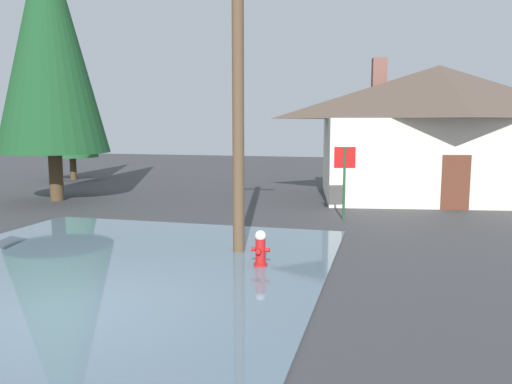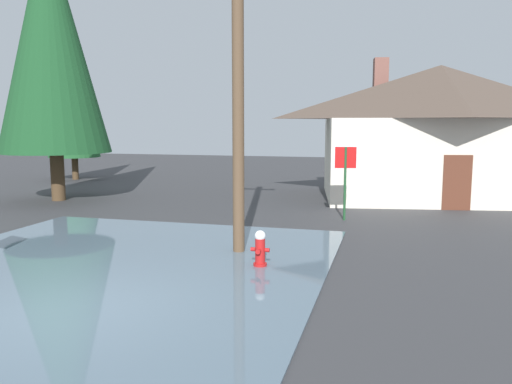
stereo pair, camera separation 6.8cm
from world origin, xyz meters
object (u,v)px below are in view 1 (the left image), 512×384
stop_sign_far (345,168)px  pine_tree_mid_left (70,105)px  utility_pole (238,67)px  pine_tree_tall_left (49,39)px  fire_hydrant (260,249)px  house (436,130)px

stop_sign_far → pine_tree_mid_left: bearing=152.1°
utility_pole → stop_sign_far: (2.10, 4.89, -2.71)m
stop_sign_far → pine_tree_tall_left: size_ratio=0.22×
utility_pole → stop_sign_far: size_ratio=3.54×
fire_hydrant → house: (4.53, 11.91, 2.44)m
pine_tree_tall_left → pine_tree_mid_left: (-3.96, 6.95, -2.27)m
house → pine_tree_mid_left: pine_tree_mid_left is taller
pine_tree_tall_left → utility_pole: bearing=-33.0°
house → pine_tree_tall_left: 16.01m
fire_hydrant → house: 12.98m
stop_sign_far → pine_tree_tall_left: (-11.68, 1.34, 4.68)m
utility_pole → stop_sign_far: 5.97m
fire_hydrant → utility_pole: bearing=126.5°
utility_pole → house: (5.35, 10.80, -1.57)m
stop_sign_far → pine_tree_tall_left: bearing=173.5°
utility_pole → fire_hydrant: bearing=-53.5°
house → pine_tree_mid_left: size_ratio=1.52×
pine_tree_tall_left → pine_tree_mid_left: 8.32m
stop_sign_far → house: 6.84m
fire_hydrant → pine_tree_mid_left: size_ratio=0.12×
stop_sign_far → house: house is taller
utility_pole → pine_tree_tall_left: size_ratio=0.78×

